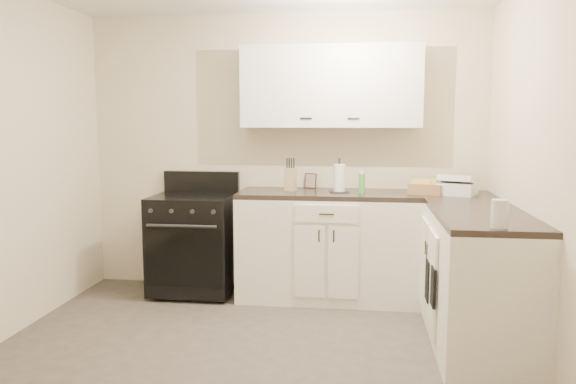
# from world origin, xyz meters

# --- Properties ---
(floor) EXTENTS (3.60, 3.60, 0.00)m
(floor) POSITION_xyz_m (0.00, 0.00, 0.00)
(floor) COLOR #473F38
(floor) RESTS_ON ground
(wall_back) EXTENTS (3.60, 0.00, 3.60)m
(wall_back) POSITION_xyz_m (0.00, 1.80, 1.25)
(wall_back) COLOR beige
(wall_back) RESTS_ON ground
(wall_right) EXTENTS (0.00, 3.60, 3.60)m
(wall_right) POSITION_xyz_m (1.80, 0.00, 1.25)
(wall_right) COLOR beige
(wall_right) RESTS_ON ground
(wall_front) EXTENTS (3.60, 0.00, 3.60)m
(wall_front) POSITION_xyz_m (0.00, -1.80, 1.25)
(wall_front) COLOR beige
(wall_front) RESTS_ON ground
(base_cabinets_back) EXTENTS (1.55, 0.60, 0.90)m
(base_cabinets_back) POSITION_xyz_m (0.43, 1.50, 0.45)
(base_cabinets_back) COLOR white
(base_cabinets_back) RESTS_ON floor
(base_cabinets_right) EXTENTS (0.60, 1.90, 0.90)m
(base_cabinets_right) POSITION_xyz_m (1.50, 0.85, 0.45)
(base_cabinets_right) COLOR white
(base_cabinets_right) RESTS_ON floor
(countertop_back) EXTENTS (1.55, 0.60, 0.04)m
(countertop_back) POSITION_xyz_m (0.43, 1.50, 0.92)
(countertop_back) COLOR black
(countertop_back) RESTS_ON base_cabinets_back
(countertop_right) EXTENTS (0.60, 1.90, 0.04)m
(countertop_right) POSITION_xyz_m (1.50, 0.85, 0.92)
(countertop_right) COLOR black
(countertop_right) RESTS_ON base_cabinets_right
(upper_cabinets) EXTENTS (1.55, 0.30, 0.70)m
(upper_cabinets) POSITION_xyz_m (0.43, 1.65, 1.84)
(upper_cabinets) COLOR white
(upper_cabinets) RESTS_ON wall_back
(stove) EXTENTS (0.71, 0.61, 0.86)m
(stove) POSITION_xyz_m (-0.78, 1.48, 0.46)
(stove) COLOR black
(stove) RESTS_ON floor
(knife_block) EXTENTS (0.10, 0.10, 0.20)m
(knife_block) POSITION_xyz_m (0.09, 1.54, 1.04)
(knife_block) COLOR tan
(knife_block) RESTS_ON countertop_back
(paper_towel) EXTENTS (0.11, 0.11, 0.24)m
(paper_towel) POSITION_xyz_m (0.51, 1.49, 1.06)
(paper_towel) COLOR white
(paper_towel) RESTS_ON countertop_back
(soap_bottle) EXTENTS (0.07, 0.07, 0.17)m
(soap_bottle) POSITION_xyz_m (0.70, 1.45, 1.02)
(soap_bottle) COLOR green
(soap_bottle) RESTS_ON countertop_back
(picture_frame) EXTENTS (0.11, 0.07, 0.14)m
(picture_frame) POSITION_xyz_m (0.24, 1.75, 1.01)
(picture_frame) COLOR black
(picture_frame) RESTS_ON countertop_back
(wicker_basket) EXTENTS (0.31, 0.25, 0.09)m
(wicker_basket) POSITION_xyz_m (1.24, 1.47, 0.99)
(wicker_basket) COLOR #AB7D50
(wicker_basket) RESTS_ON countertop_right
(countertop_grill) EXTENTS (0.36, 0.35, 0.10)m
(countertop_grill) POSITION_xyz_m (1.49, 1.44, 0.99)
(countertop_grill) COLOR white
(countertop_grill) RESTS_ON countertop_right
(glass_jar) EXTENTS (0.10, 0.10, 0.16)m
(glass_jar) POSITION_xyz_m (1.48, 0.00, 1.02)
(glass_jar) COLOR silver
(glass_jar) RESTS_ON countertop_right
(oven_mitt_near) EXTENTS (0.02, 0.15, 0.26)m
(oven_mitt_near) POSITION_xyz_m (1.18, 0.38, 0.47)
(oven_mitt_near) COLOR black
(oven_mitt_near) RESTS_ON base_cabinets_right
(oven_mitt_far) EXTENTS (0.02, 0.17, 0.29)m
(oven_mitt_far) POSITION_xyz_m (1.18, 0.66, 0.42)
(oven_mitt_far) COLOR black
(oven_mitt_far) RESTS_ON base_cabinets_right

